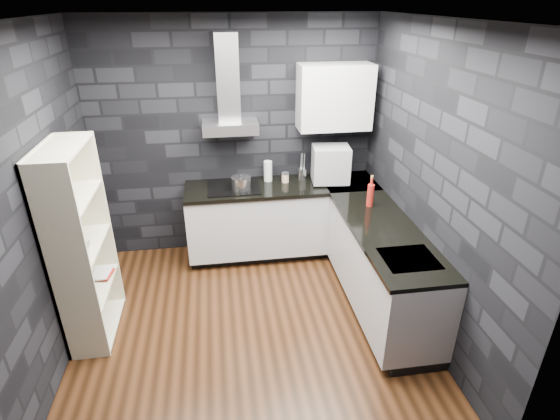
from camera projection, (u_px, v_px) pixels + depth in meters
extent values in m
plane|color=#3F2211|center=(251.00, 327.00, 4.17)|extent=(3.20, 3.20, 0.00)
plane|color=silver|center=(239.00, 19.00, 2.98)|extent=(3.20, 3.20, 0.00)
cube|color=black|center=(235.00, 140.00, 5.02)|extent=(3.20, 0.05, 2.70)
cube|color=black|center=(272.00, 335.00, 2.13)|extent=(3.20, 0.05, 2.70)
cube|color=black|center=(35.00, 211.00, 3.36)|extent=(0.05, 3.20, 2.70)
cube|color=black|center=(433.00, 187.00, 3.79)|extent=(0.05, 3.20, 2.70)
cube|color=black|center=(281.00, 247.00, 5.40)|extent=(2.18, 0.50, 0.10)
cube|color=black|center=(382.00, 303.00, 4.41)|extent=(0.50, 1.78, 0.10)
cube|color=silver|center=(282.00, 217.00, 5.18)|extent=(2.20, 0.60, 0.76)
cube|color=silver|center=(382.00, 268.00, 4.22)|extent=(0.60, 1.80, 0.76)
cube|color=black|center=(282.00, 187.00, 4.99)|extent=(2.20, 0.62, 0.04)
cube|color=black|center=(386.00, 231.00, 4.04)|extent=(0.62, 1.80, 0.04)
cube|color=black|center=(349.00, 182.00, 5.11)|extent=(0.62, 0.62, 0.04)
cube|color=#BDBCC2|center=(230.00, 127.00, 4.75)|extent=(0.60, 0.34, 0.12)
cube|color=#BDBCC2|center=(228.00, 78.00, 4.58)|extent=(0.24, 0.20, 0.90)
cube|color=silver|center=(335.00, 97.00, 4.77)|extent=(0.80, 0.35, 0.70)
cube|color=black|center=(234.00, 187.00, 4.92)|extent=(0.58, 0.50, 0.01)
cube|color=#BDBCC2|center=(409.00, 259.00, 3.59)|extent=(0.44, 0.40, 0.01)
cylinder|color=silver|center=(241.00, 184.00, 4.83)|extent=(0.23, 0.23, 0.12)
cylinder|color=silver|center=(268.00, 171.00, 5.05)|extent=(0.12, 0.12, 0.24)
cylinder|color=#CAAC87|center=(285.00, 178.00, 5.05)|extent=(0.11, 0.11, 0.10)
cylinder|color=silver|center=(302.00, 174.00, 5.12)|extent=(0.11, 0.11, 0.13)
cube|color=#A2A4A9|center=(331.00, 164.00, 4.96)|extent=(0.44, 0.36, 0.41)
cylinder|color=maroon|center=(370.00, 195.00, 4.44)|extent=(0.07, 0.07, 0.23)
cube|color=beige|center=(82.00, 246.00, 3.76)|extent=(0.50, 0.85, 1.80)
imported|color=silver|center=(78.00, 248.00, 3.67)|extent=(0.24, 0.24, 0.05)
imported|color=maroon|center=(95.00, 266.00, 4.07)|extent=(0.15, 0.05, 0.20)
imported|color=#B2B2B2|center=(90.00, 264.00, 4.08)|extent=(0.17, 0.04, 0.23)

